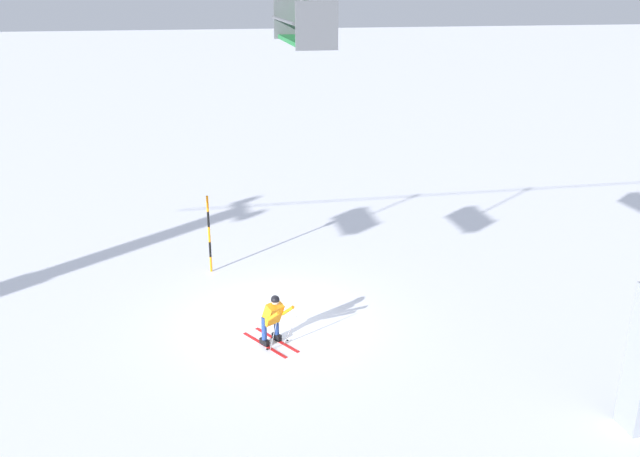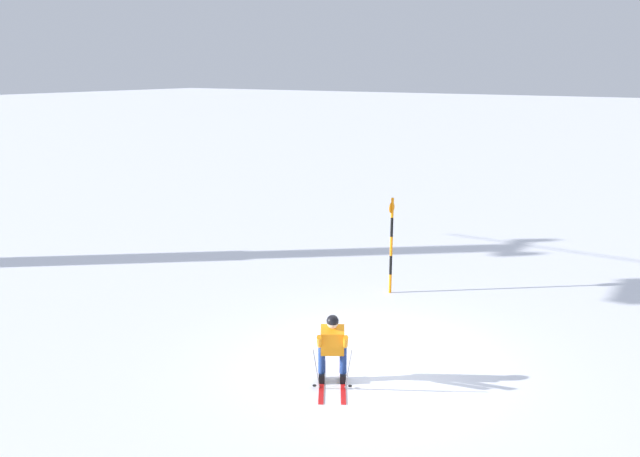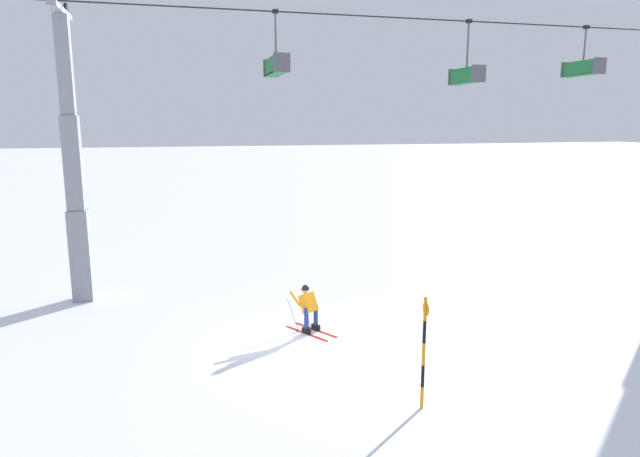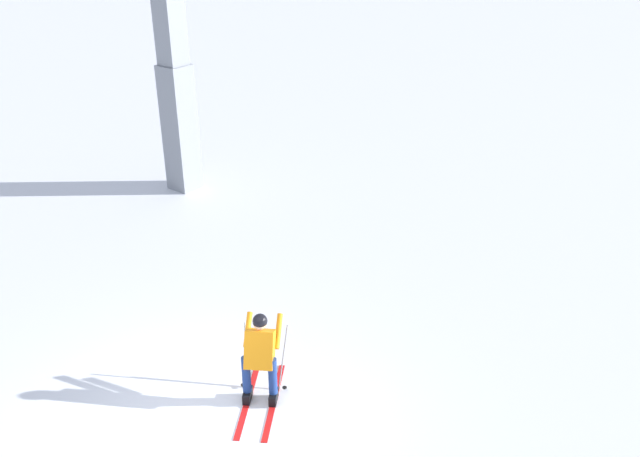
% 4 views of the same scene
% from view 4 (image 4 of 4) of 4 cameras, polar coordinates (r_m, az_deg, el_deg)
% --- Properties ---
extents(ground_plane, '(260.00, 260.00, 0.00)m').
position_cam_4_polar(ground_plane, '(10.08, -11.13, -16.84)').
color(ground_plane, white).
extents(skier_carving_main, '(1.30, 1.70, 1.50)m').
position_cam_4_polar(skier_carving_main, '(10.09, -5.07, -10.47)').
color(skier_carving_main, red).
rests_on(skier_carving_main, ground_plane).
extents(lift_tower_near, '(0.65, 2.79, 9.98)m').
position_cam_4_polar(lift_tower_near, '(16.55, -12.60, 17.04)').
color(lift_tower_near, gray).
rests_on(lift_tower_near, ground_plane).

